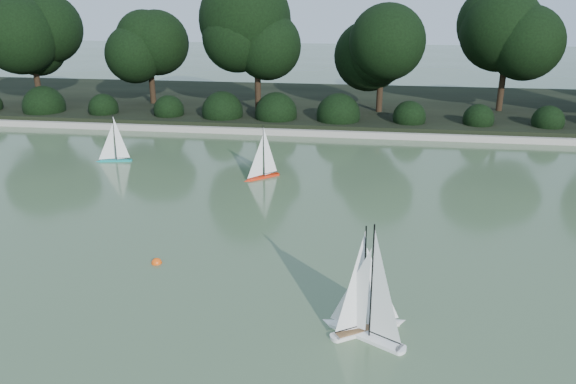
{
  "coord_description": "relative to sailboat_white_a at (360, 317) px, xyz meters",
  "views": [
    {
      "loc": [
        0.54,
        -7.38,
        4.11
      ],
      "look_at": [
        -0.76,
        2.0,
        0.7
      ],
      "focal_mm": 35.0,
      "sensor_mm": 36.0,
      "label": 1
    }
  ],
  "objects": [
    {
      "name": "ground",
      "position": [
        -0.6,
        1.24,
        -0.26
      ],
      "size": [
        80.0,
        80.0,
        0.0
      ],
      "primitive_type": "plane",
      "color": "#334529",
      "rests_on": "ground"
    },
    {
      "name": "pond_coping",
      "position": [
        -0.6,
        10.24,
        -0.17
      ],
      "size": [
        40.0,
        0.35,
        0.18
      ],
      "primitive_type": "cube",
      "color": "gray",
      "rests_on": "ground"
    },
    {
      "name": "far_bank",
      "position": [
        -0.6,
        14.24,
        -0.11
      ],
      "size": [
        40.0,
        8.0,
        0.3
      ],
      "primitive_type": "cube",
      "color": "black",
      "rests_on": "ground"
    },
    {
      "name": "tree_line",
      "position": [
        0.63,
        12.67,
        2.38
      ],
      "size": [
        26.31,
        3.93,
        4.39
      ],
      "color": "black",
      "rests_on": "ground"
    },
    {
      "name": "shrub_hedge",
      "position": [
        -0.6,
        11.14,
        0.19
      ],
      "size": [
        29.1,
        1.1,
        1.1
      ],
      "color": "black",
      "rests_on": "ground"
    },
    {
      "name": "sailboat_white_a",
      "position": [
        0.0,
        0.0,
        0.0
      ],
      "size": [
        1.13,
        0.75,
        1.66
      ],
      "color": "white",
      "rests_on": "ground"
    },
    {
      "name": "sailboat_white_b",
      "position": [
        0.15,
        0.14,
        -0.02
      ],
      "size": [
        1.03,
        0.73,
        1.54
      ],
      "color": "white",
      "rests_on": "ground"
    },
    {
      "name": "sailboat_orange",
      "position": [
        -2.39,
        6.01,
        -0.05
      ],
      "size": [
        0.79,
        0.75,
        1.33
      ],
      "color": "red",
      "rests_on": "ground"
    },
    {
      "name": "sailboat_teal",
      "position": [
        -6.39,
        6.84,
        -0.06
      ],
      "size": [
        0.94,
        0.34,
        1.28
      ],
      "color": "#138E87",
      "rests_on": "ground"
    },
    {
      "name": "race_buoy",
      "position": [
        -3.25,
        1.55,
        -0.26
      ],
      "size": [
        0.17,
        0.17,
        0.17
      ],
      "primitive_type": "sphere",
      "color": "#F64F0C",
      "rests_on": "ground"
    }
  ]
}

